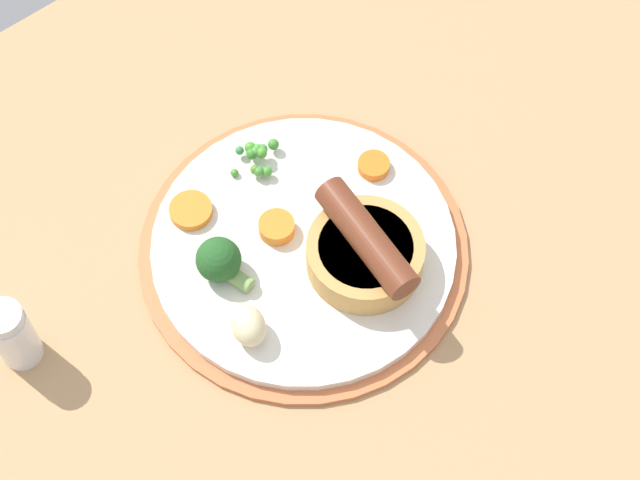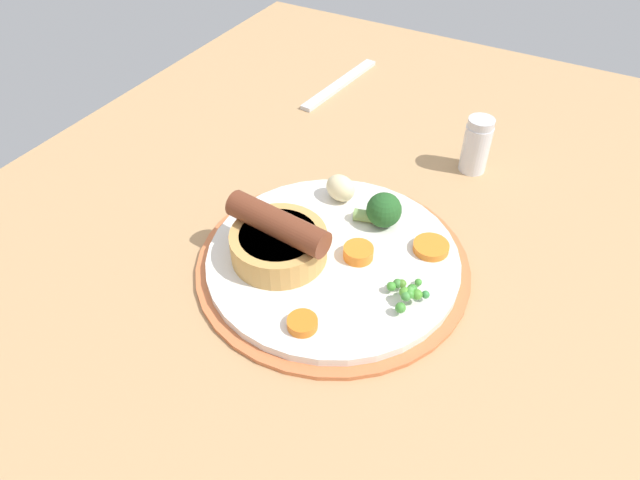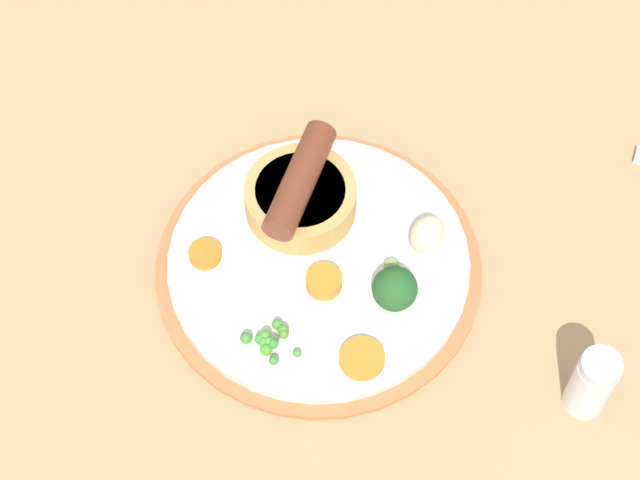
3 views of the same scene
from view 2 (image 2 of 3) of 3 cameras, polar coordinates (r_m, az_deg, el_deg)
name	(u,v)px [view 2 (image 2 of 3)]	position (r cm, az deg, el deg)	size (l,w,h in cm)	color
dining_table	(319,244)	(62.19, -0.11, -0.35)	(110.00, 80.00, 3.00)	tan
dinner_plate	(333,261)	(57.30, 1.30, -2.12)	(27.42, 27.42, 1.40)	#CC6B3D
sausage_pudding	(278,240)	(55.32, -4.17, 0.00)	(9.51, 11.00, 5.62)	tan
pea_pile	(407,292)	(52.42, 8.73, -5.18)	(5.01, 3.98, 1.80)	#419232
broccoli_floret_near	(383,210)	(59.49, 6.29, 2.97)	(3.70, 5.05, 3.70)	#235623
potato_chunk_0	(338,187)	(62.78, 1.81, 5.31)	(3.53, 2.69, 2.90)	beige
carrot_slice_0	(431,247)	(58.06, 11.04, -0.70)	(3.61, 3.61, 0.77)	orange
carrot_slice_1	(302,323)	(50.33, -1.78, -8.33)	(2.73, 2.73, 0.88)	orange
carrot_slice_2	(358,252)	(56.22, 3.85, -1.26)	(2.99, 2.99, 1.23)	orange
fork	(340,84)	(88.50, 2.02, 15.32)	(18.00, 1.60, 0.60)	silver
salt_shaker	(476,145)	(70.93, 15.37, 9.12)	(3.24, 3.24, 6.94)	silver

